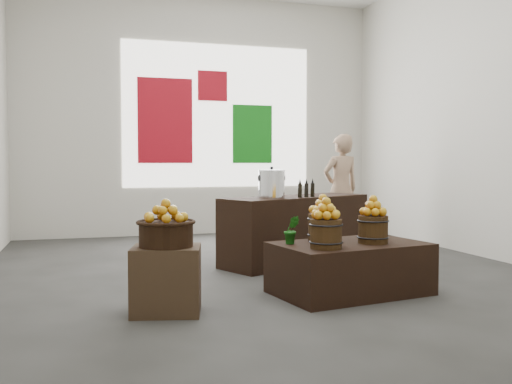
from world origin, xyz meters
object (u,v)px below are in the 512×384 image
object	(u,v)px
crate	(166,280)
shopper	(341,189)
wicker_basket	(166,234)
stock_pot_left	(272,185)
counter	(296,229)
display_table	(350,268)

from	to	relation	value
crate	shopper	world-z (taller)	shopper
wicker_basket	stock_pot_left	bearing A→B (deg)	49.65
crate	counter	distance (m)	2.62
display_table	counter	size ratio (longest dim) A/B	0.69
shopper	counter	bearing A→B (deg)	40.01
crate	stock_pot_left	bearing A→B (deg)	49.65
crate	display_table	xyz separation A→B (m)	(1.72, 0.20, -0.03)
display_table	stock_pot_left	world-z (taller)	stock_pot_left
wicker_basket	shopper	bearing A→B (deg)	46.85
crate	wicker_basket	bearing A→B (deg)	0.00
stock_pot_left	shopper	xyz separation A→B (m)	(1.61, 1.55, -0.14)
crate	counter	world-z (taller)	counter
wicker_basket	counter	size ratio (longest dim) A/B	0.22
wicker_basket	counter	xyz separation A→B (m)	(1.82, 1.88, -0.24)
crate	stock_pot_left	distance (m)	2.35
crate	wicker_basket	size ratio (longest dim) A/B	1.25
display_table	wicker_basket	bearing A→B (deg)	176.93
display_table	stock_pot_left	bearing A→B (deg)	90.27
stock_pot_left	crate	bearing A→B (deg)	-130.35
shopper	display_table	bearing A→B (deg)	58.27
crate	display_table	bearing A→B (deg)	6.51
wicker_basket	display_table	distance (m)	1.78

